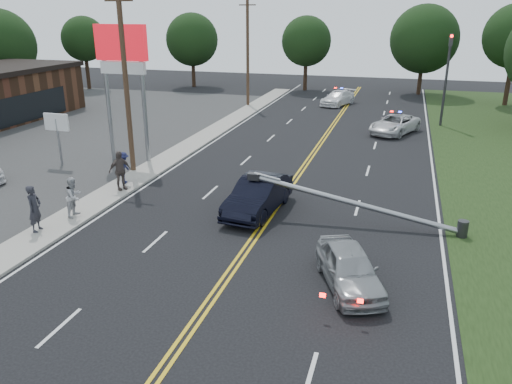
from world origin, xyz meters
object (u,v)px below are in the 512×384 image
(fallen_streetlight, at_px, (366,206))
(bystander_a, at_px, (35,208))
(bystander_d, at_px, (120,171))
(waiting_sedan, at_px, (349,268))
(utility_pole_far, at_px, (248,52))
(traffic_signal, at_px, (447,72))
(crashed_sedan, at_px, (258,195))
(utility_pole_mid, at_px, (126,82))
(emergency_b, at_px, (338,98))
(bystander_b, at_px, (74,197))
(pylon_sign, at_px, (122,61))
(small_sign, at_px, (57,127))
(emergency_a, at_px, (395,124))
(bystander_c, at_px, (124,168))

(fallen_streetlight, xyz_separation_m, bystander_a, (-12.93, -4.64, 0.19))
(bystander_d, bearing_deg, waiting_sedan, -84.24)
(fallen_streetlight, relative_size, utility_pole_far, 0.94)
(traffic_signal, distance_m, waiting_sedan, 27.77)
(crashed_sedan, bearing_deg, utility_pole_mid, 161.86)
(fallen_streetlight, xyz_separation_m, crashed_sedan, (-4.82, 0.21, -0.11))
(emergency_b, relative_size, bystander_b, 2.65)
(pylon_sign, relative_size, utility_pole_far, 0.80)
(utility_pole_far, distance_m, bystander_b, 29.08)
(small_sign, height_order, utility_pole_far, utility_pole_far)
(traffic_signal, bearing_deg, emergency_a, -131.98)
(utility_pole_far, xyz_separation_m, crashed_sedan, (8.56, -25.79, -4.27))
(traffic_signal, xyz_separation_m, bystander_c, (-16.76, -20.18, -3.25))
(bystander_a, bearing_deg, emergency_b, -20.65)
(bystander_c, bearing_deg, waiting_sedan, -130.82)
(traffic_signal, relative_size, utility_pole_far, 0.70)
(fallen_streetlight, relative_size, bystander_a, 4.75)
(fallen_streetlight, xyz_separation_m, waiting_sedan, (-0.08, -5.23, -0.23))
(utility_pole_far, bearing_deg, emergency_a, -29.35)
(emergency_a, distance_m, bystander_a, 26.49)
(utility_pole_mid, xyz_separation_m, emergency_a, (14.01, 14.12, -4.39))
(fallen_streetlight, height_order, waiting_sedan, fallen_streetlight)
(small_sign, bearing_deg, bystander_b, -49.52)
(small_sign, relative_size, waiting_sedan, 0.77)
(utility_pole_mid, height_order, waiting_sedan, utility_pole_mid)
(traffic_signal, relative_size, emergency_a, 1.41)
(emergency_a, bearing_deg, traffic_signal, 71.28)
(small_sign, relative_size, fallen_streetlight, 0.33)
(waiting_sedan, relative_size, bystander_b, 2.26)
(fallen_streetlight, xyz_separation_m, emergency_a, (0.63, 18.12, -0.23))
(emergency_a, bearing_deg, utility_pole_mid, -111.53)
(traffic_signal, distance_m, crashed_sedan, 23.79)
(bystander_a, distance_m, bystander_b, 1.94)
(bystander_c, bearing_deg, small_sign, 56.93)
(traffic_signal, distance_m, bystander_c, 26.43)
(waiting_sedan, relative_size, emergency_a, 0.81)
(utility_pole_mid, bearing_deg, traffic_signal, 45.80)
(bystander_c, bearing_deg, traffic_signal, -51.24)
(crashed_sedan, xyz_separation_m, emergency_a, (5.45, 17.91, -0.12))
(bystander_c, bearing_deg, pylon_sign, 14.46)
(bystander_b, bearing_deg, pylon_sign, 12.92)
(emergency_b, distance_m, bystander_b, 32.57)
(fallen_streetlight, xyz_separation_m, bystander_b, (-12.41, -2.77, 0.09))
(bystander_a, xyz_separation_m, bystander_d, (0.66, 5.47, 0.02))
(bystander_d, bearing_deg, emergency_b, 17.91)
(utility_pole_far, height_order, waiting_sedan, utility_pole_far)
(pylon_sign, height_order, emergency_a, pylon_sign)
(pylon_sign, relative_size, waiting_sedan, 1.98)
(pylon_sign, xyz_separation_m, bystander_a, (1.75, -10.64, -4.89))
(emergency_b, relative_size, bystander_a, 2.40)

